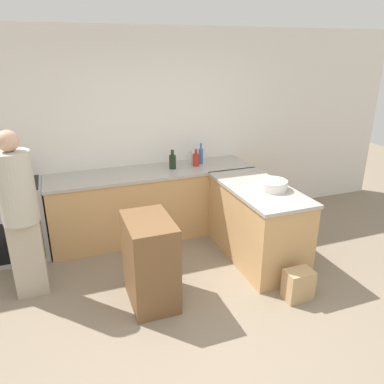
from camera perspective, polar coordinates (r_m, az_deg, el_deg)
The scene contains 13 objects.
ground_plane at distance 3.63m, azimuth 3.50°, elevation -20.82°, with size 14.00×14.00×0.00m, color gray.
wall_back at distance 5.17m, azimuth -7.38°, elevation 8.89°, with size 8.00×0.06×2.70m.
counter_back at distance 5.10m, azimuth -5.98°, elevation -1.68°, with size 2.71×0.69×0.92m.
counter_peninsula at distance 4.58m, azimuth 9.80°, elevation -4.62°, with size 0.69×1.43×0.92m.
range_oven at distance 5.03m, azimuth -25.20°, elevation -4.01°, with size 0.68×0.62×0.94m.
island_table at distance 3.79m, azimuth -6.41°, elevation -10.44°, with size 0.44×0.67×0.90m.
mixing_bowl at distance 4.33m, azimuth 12.11°, elevation 1.06°, with size 0.34×0.34×0.11m.
wine_bottle_dark at distance 4.98m, azimuth -2.99°, elevation 4.71°, with size 0.09×0.09×0.25m.
hot_sauce_bottle at distance 5.09m, azimuth 0.62°, elevation 5.01°, with size 0.08×0.08×0.24m.
water_bottle_blue at distance 5.20m, azimuth 1.36°, elevation 5.58°, with size 0.06×0.06×0.29m.
vinegar_bottle_clear at distance 5.20m, azimuth -0.13°, elevation 5.12°, with size 0.06×0.06×0.19m.
person_by_range at distance 4.01m, azimuth -24.71°, elevation -2.64°, with size 0.34×0.34×1.74m.
paper_bag at distance 4.09m, azimuth 15.88°, elevation -13.44°, with size 0.29×0.20×0.33m.
Camera 1 is at (-1.14, -2.46, 2.42)m, focal length 35.00 mm.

